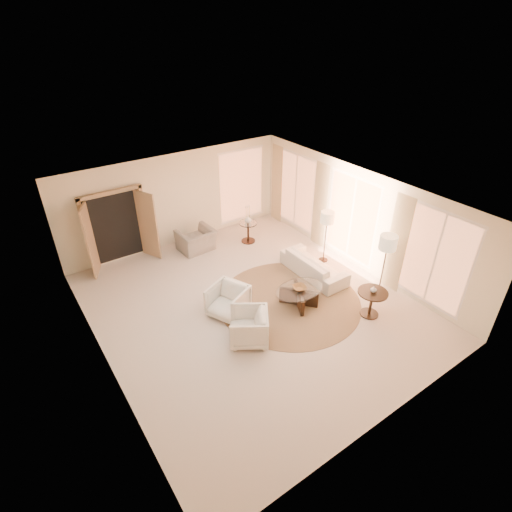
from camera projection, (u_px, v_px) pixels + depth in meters
room at (252, 258)px, 9.12m from camera, size 7.04×8.04×2.83m
windows_right at (354, 220)px, 10.89m from camera, size 0.10×6.40×2.40m
window_back_corner at (242, 186)px, 13.03m from camera, size 1.70×0.10×2.40m
curtains_right at (329, 210)px, 11.53m from camera, size 0.06×5.20×2.60m
french_doors at (118, 229)px, 11.04m from camera, size 1.95×0.66×2.16m
area_rug at (289, 301)px, 10.00m from camera, size 4.34×4.34×0.01m
sofa at (314, 265)px, 10.87m from camera, size 0.81×2.03×0.59m
armchair_left at (228, 300)px, 9.37m from camera, size 1.03×1.06×0.84m
armchair_right at (249, 326)px, 8.61m from camera, size 1.08×1.09×0.83m
accent_chair at (196, 237)px, 11.93m from camera, size 1.07×0.73×0.90m
coffee_table at (299, 295)px, 9.74m from camera, size 1.41×1.41×0.47m
end_table at (372, 299)px, 9.34m from camera, size 0.70×0.70×0.66m
side_table at (248, 230)px, 12.41m from camera, size 0.57×0.57×0.66m
floor_lamp_near at (327, 220)px, 10.97m from camera, size 0.38×0.38×1.55m
floor_lamp_far at (388, 245)px, 9.46m from camera, size 0.42×0.42×1.73m
bowl at (299, 288)px, 9.63m from camera, size 0.40×0.40×0.08m
end_vase at (374, 289)px, 9.19m from camera, size 0.17×0.17×0.16m
side_vase at (248, 220)px, 12.22m from camera, size 0.23×0.23×0.22m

